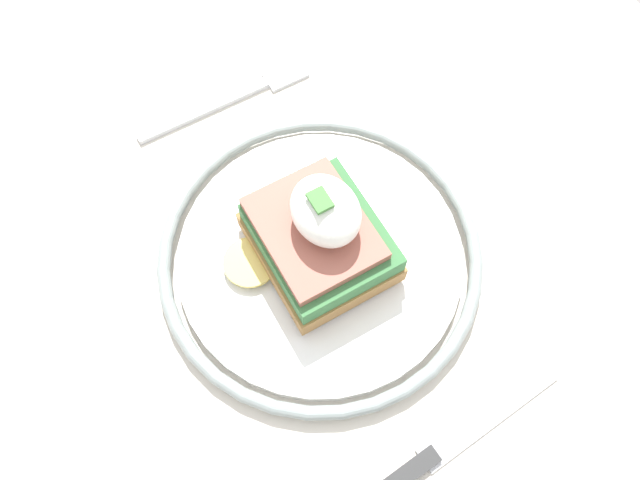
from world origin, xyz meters
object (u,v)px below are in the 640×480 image
Objects in this scene: fork at (233,98)px; plate at (320,255)px; sandwich at (320,235)px; knife at (421,464)px.

plate is at bearing -3.08° from fork.
knife is (0.16, -0.01, -0.04)m from sandwich.
fork is (-0.17, 0.01, -0.01)m from plate.
sandwich is 0.17m from fork.
knife is at bearing -5.35° from sandwich.
sandwich reaches higher than fork.
fork is 0.79× the size of knife.
knife is at bearing -4.22° from fork.
sandwich reaches higher than plate.
sandwich is at bearing 174.65° from knife.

